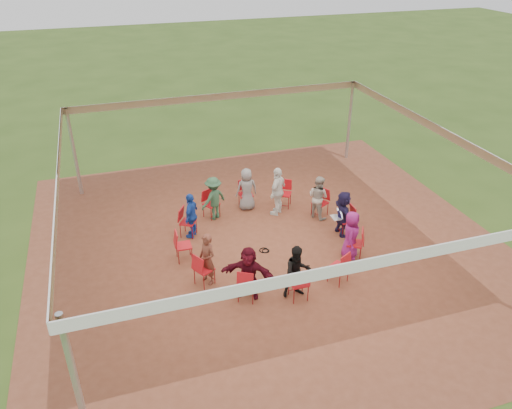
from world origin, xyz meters
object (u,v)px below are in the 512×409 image
object	(u,v)px
person_seated_4	(191,215)
chair_0	(346,220)
chair_2	(284,194)
person_seated_8	(351,235)
person_seated_0	(343,213)
person_seated_6	(248,273)
chair_11	(355,243)
standing_person	(278,191)
chair_1	(320,203)
chair_9	(299,283)
chair_7	(204,269)
person_seated_2	(247,189)
chair_5	(188,222)
chair_10	(339,267)
person_seated_1	(318,197)
person_seated_3	(214,198)
cable_coil	(265,250)
chair_3	(246,195)
laptop	(338,215)
chair_4	(211,204)
person_seated_7	(297,272)
chair_6	(184,246)
chair_8	(247,284)
person_seated_5	(207,259)

from	to	relation	value
person_seated_4	chair_0	bearing A→B (deg)	105.40
chair_2	person_seated_8	distance (m)	3.31
person_seated_0	person_seated_6	size ratio (longest dim) A/B	1.00
chair_11	standing_person	bearing A→B (deg)	53.05
chair_1	chair_9	size ratio (longest dim) A/B	1.00
chair_9	person_seated_6	size ratio (longest dim) A/B	0.65
chair_7	person_seated_2	world-z (taller)	person_seated_2
chair_5	chair_10	world-z (taller)	same
person_seated_1	person_seated_3	distance (m)	3.21
chair_1	chair_7	world-z (taller)	same
chair_0	chair_10	distance (m)	2.39
chair_10	cable_coil	distance (m)	2.34
chair_1	chair_3	xyz separation A→B (m)	(-2.04, 1.25, 0.00)
chair_5	laptop	bearing A→B (deg)	104.06
chair_4	chair_0	bearing A→B (deg)	120.00
person_seated_7	person_seated_1	bearing A→B (deg)	60.00
laptop	chair_6	bearing A→B (deg)	90.00
standing_person	person_seated_3	bearing A→B (deg)	-54.26
standing_person	laptop	bearing A→B (deg)	80.54
chair_2	person_seated_7	bearing A→B (deg)	104.60
chair_8	person_seated_2	bearing A→B (deg)	104.60
chair_11	person_seated_4	world-z (taller)	person_seated_4
chair_10	standing_person	bearing A→B (deg)	65.37
chair_6	chair_5	bearing A→B (deg)	165.00
chair_10	chair_4	bearing A→B (deg)	90.00
chair_7	person_seated_3	bearing A→B (deg)	133.53
chair_7	person_seated_0	distance (m)	4.51
chair_1	person_seated_2	xyz separation A→B (m)	(-2.04, 1.13, 0.25)
person_seated_8	person_seated_2	bearing A→B (deg)	60.00
chair_0	chair_5	distance (m)	4.62
person_seated_3	standing_person	distance (m)	2.00
chair_3	chair_8	world-z (taller)	same
chair_1	chair_4	xyz separation A→B (m)	(-3.24, 0.96, 0.00)
person_seated_0	cable_coil	distance (m)	2.55
chair_9	person_seated_1	distance (m)	4.05
chair_3	person_seated_3	bearing A→B (deg)	20.49
chair_7	chair_6	bearing A→B (deg)	165.00
person_seated_1	person_seated_8	bearing A→B (deg)	150.00
person_seated_0	chair_2	bearing A→B (deg)	27.45
chair_8	person_seated_2	distance (m)	4.51
chair_0	chair_5	size ratio (longest dim) A/B	1.00
chair_7	chair_9	bearing A→B (deg)	30.00
chair_11	person_seated_1	xyz separation A→B (m)	(-0.04, 2.33, 0.25)
chair_10	person_seated_5	bearing A→B (deg)	133.53
chair_3	chair_7	bearing A→B (deg)	60.00
chair_10	person_seated_0	bearing A→B (deg)	32.55
chair_9	person_seated_7	size ratio (longest dim) A/B	0.65
chair_11	chair_4	bearing A→B (deg)	75.00
chair_2	person_seated_6	xyz separation A→B (m)	(-2.43, -3.98, 0.25)
chair_11	person_seated_7	distance (m)	2.35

